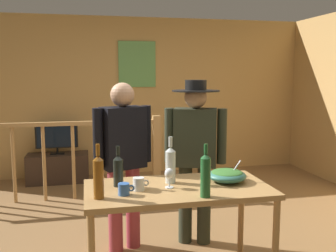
{
  "coord_description": "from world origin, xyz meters",
  "views": [
    {
      "loc": [
        -0.7,
        -3.39,
        1.63
      ],
      "look_at": [
        -0.04,
        -0.36,
        1.2
      ],
      "focal_mm": 40.7,
      "sensor_mm": 36.0,
      "label": 1
    }
  ],
  "objects": [
    {
      "name": "mug_blue",
      "position": [
        -0.45,
        -0.81,
        0.83
      ],
      "size": [
        0.12,
        0.08,
        0.08
      ],
      "color": "#3866B2",
      "rests_on": "serving_table"
    },
    {
      "name": "framed_picture",
      "position": [
        0.13,
        2.72,
        1.77
      ],
      "size": [
        0.59,
        0.03,
        0.72
      ],
      "primitive_type": "cube",
      "color": "#62A255"
    },
    {
      "name": "stair_railing",
      "position": [
        -0.83,
        1.57,
        0.64
      ],
      "size": [
        3.01,
        0.1,
        1.07
      ],
      "color": "#B2844C",
      "rests_on": "ground_plane"
    },
    {
      "name": "wine_bottle_amber",
      "position": [
        -0.63,
        -0.85,
        0.94
      ],
      "size": [
        0.07,
        0.07,
        0.38
      ],
      "color": "brown",
      "rests_on": "serving_table"
    },
    {
      "name": "salad_bowl",
      "position": [
        0.37,
        -0.65,
        0.84
      ],
      "size": [
        0.3,
        0.3,
        0.17
      ],
      "color": "#337060",
      "rests_on": "serving_table"
    },
    {
      "name": "mug_white",
      "position": [
        -0.34,
        -0.73,
        0.83
      ],
      "size": [
        0.12,
        0.08,
        0.1
      ],
      "color": "white",
      "rests_on": "serving_table"
    },
    {
      "name": "tv_console",
      "position": [
        -1.13,
        2.43,
        0.22
      ],
      "size": [
        0.9,
        0.4,
        0.43
      ],
      "primitive_type": "cube",
      "color": "#38281E",
      "rests_on": "ground_plane"
    },
    {
      "name": "ground_plane",
      "position": [
        0.0,
        0.0,
        0.0
      ],
      "size": [
        7.66,
        7.66,
        0.0
      ],
      "primitive_type": "plane",
      "color": "olive"
    },
    {
      "name": "wine_glass",
      "position": [
        -0.11,
        -0.72,
        0.89
      ],
      "size": [
        0.07,
        0.07,
        0.15
      ],
      "color": "silver",
      "rests_on": "serving_table"
    },
    {
      "name": "flat_screen_tv",
      "position": [
        -1.13,
        2.4,
        0.7
      ],
      "size": [
        0.61,
        0.12,
        0.45
      ],
      "color": "black",
      "rests_on": "tv_console"
    },
    {
      "name": "serving_table",
      "position": [
        -0.04,
        -0.71,
        0.7
      ],
      "size": [
        1.38,
        0.7,
        0.79
      ],
      "color": "#B2844C",
      "rests_on": "ground_plane"
    },
    {
      "name": "wine_bottle_clear",
      "position": [
        -0.07,
        -0.59,
        0.93
      ],
      "size": [
        0.08,
        0.08,
        0.36
      ],
      "color": "silver",
      "rests_on": "serving_table"
    },
    {
      "name": "wine_bottle_green",
      "position": [
        0.09,
        -0.98,
        0.94
      ],
      "size": [
        0.07,
        0.07,
        0.37
      ],
      "color": "#1E5628",
      "rests_on": "serving_table"
    },
    {
      "name": "person_standing_right",
      "position": [
        0.3,
        -0.01,
        0.93
      ],
      "size": [
        0.55,
        0.44,
        1.57
      ],
      "rotation": [
        0.0,
        0.0,
        2.79
      ],
      "color": "#2D3323",
      "rests_on": "ground_plane"
    },
    {
      "name": "back_wall",
      "position": [
        0.0,
        2.78,
        1.26
      ],
      "size": [
        5.89,
        0.1,
        2.51
      ],
      "primitive_type": "cube",
      "color": "tan",
      "rests_on": "ground_plane"
    },
    {
      "name": "wine_bottle_dark",
      "position": [
        -0.47,
        -0.59,
        0.91
      ],
      "size": [
        0.08,
        0.08,
        0.31
      ],
      "color": "black",
      "rests_on": "serving_table"
    },
    {
      "name": "person_standing_left",
      "position": [
        -0.38,
        -0.01,
        0.91
      ],
      "size": [
        0.54,
        0.34,
        1.55
      ],
      "rotation": [
        0.0,
        0.0,
        3.49
      ],
      "color": "#9E3842",
      "rests_on": "ground_plane"
    }
  ]
}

